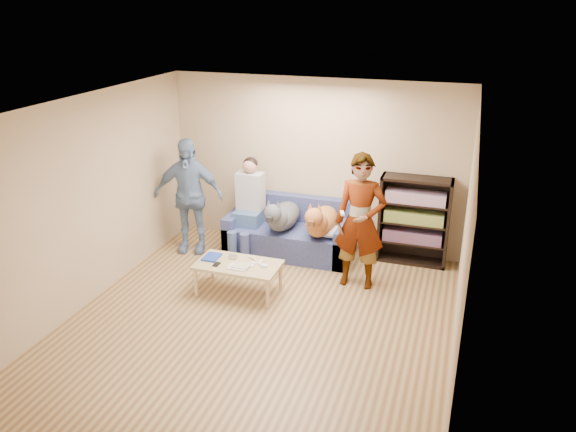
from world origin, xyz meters
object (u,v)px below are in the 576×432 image
(camera_silver, at_px, (233,257))
(bookshelf, at_px, (414,218))
(person_standing_left, at_px, (189,196))
(dog_tan, at_px, (321,221))
(sofa, at_px, (291,234))
(person_seated, at_px, (248,203))
(person_standing_right, at_px, (360,222))
(notebook_blue, at_px, (212,257))
(dog_gray, at_px, (282,216))
(coffee_table, at_px, (238,267))

(camera_silver, distance_m, bookshelf, 2.69)
(person_standing_left, bearing_deg, dog_tan, -7.08)
(person_standing_left, bearing_deg, sofa, 2.32)
(person_seated, bearing_deg, sofa, 11.28)
(dog_tan, bearing_deg, camera_silver, -128.83)
(person_standing_right, relative_size, notebook_blue, 7.05)
(person_standing_right, relative_size, person_standing_left, 1.04)
(bookshelf, bearing_deg, person_seated, -171.58)
(person_standing_left, xyz_separation_m, dog_tan, (2.00, 0.22, -0.24))
(person_standing_right, distance_m, bookshelf, 1.16)
(sofa, bearing_deg, person_standing_left, -164.45)
(dog_gray, bearing_deg, sofa, 65.49)
(person_standing_right, relative_size, coffee_table, 1.67)
(dog_gray, distance_m, coffee_table, 1.30)
(sofa, bearing_deg, coffee_table, -100.35)
(person_standing_right, xyz_separation_m, sofa, (-1.19, 0.72, -0.64))
(notebook_blue, height_order, sofa, sofa)
(camera_silver, distance_m, person_seated, 1.26)
(person_standing_right, height_order, notebook_blue, person_standing_right)
(person_standing_right, bearing_deg, person_seated, 160.60)
(bookshelf, bearing_deg, dog_gray, -167.63)
(notebook_blue, relative_size, camera_silver, 2.36)
(camera_silver, relative_size, sofa, 0.06)
(person_standing_right, bearing_deg, person_standing_left, 172.05)
(person_seated, bearing_deg, person_standing_left, -161.35)
(dog_tan, bearing_deg, notebook_blue, -134.80)
(camera_silver, height_order, dog_gray, dog_gray)
(person_seated, xyz_separation_m, coffee_table, (0.37, -1.31, -0.40))
(sofa, relative_size, coffee_table, 1.73)
(coffee_table, bearing_deg, person_standing_right, 26.20)
(dog_tan, xyz_separation_m, coffee_table, (-0.78, -1.24, -0.27))
(person_seated, distance_m, coffee_table, 1.42)
(dog_gray, bearing_deg, person_standing_left, -170.53)
(person_seated, distance_m, bookshelf, 2.46)
(person_standing_right, distance_m, dog_tan, 0.89)
(person_seated, bearing_deg, person_standing_right, -18.02)
(notebook_blue, distance_m, dog_gray, 1.35)
(dog_gray, height_order, dog_tan, dog_tan)
(sofa, relative_size, dog_tan, 1.62)
(person_standing_right, bearing_deg, notebook_blue, -161.63)
(person_seated, bearing_deg, bookshelf, 8.42)
(dog_tan, bearing_deg, sofa, 159.18)
(person_standing_left, relative_size, notebook_blue, 6.80)
(person_seated, bearing_deg, coffee_table, -74.10)
(person_standing_left, distance_m, camera_silver, 1.49)
(person_seated, relative_size, dog_gray, 1.17)
(notebook_blue, bearing_deg, sofa, 64.45)
(sofa, xyz_separation_m, dog_tan, (0.52, -0.20, 0.36))
(notebook_blue, relative_size, person_seated, 0.18)
(person_seated, relative_size, bookshelf, 1.13)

